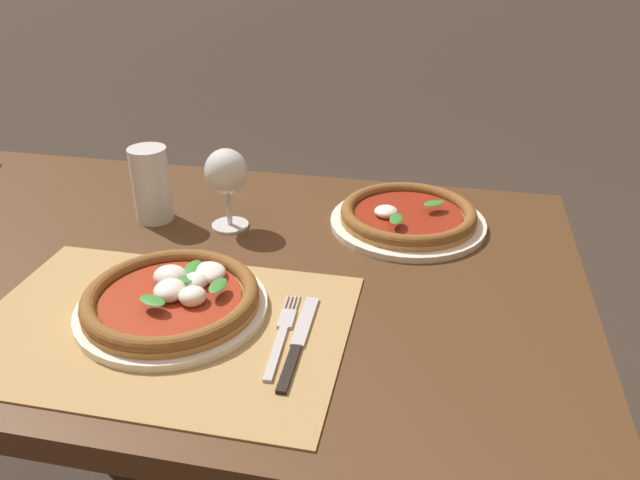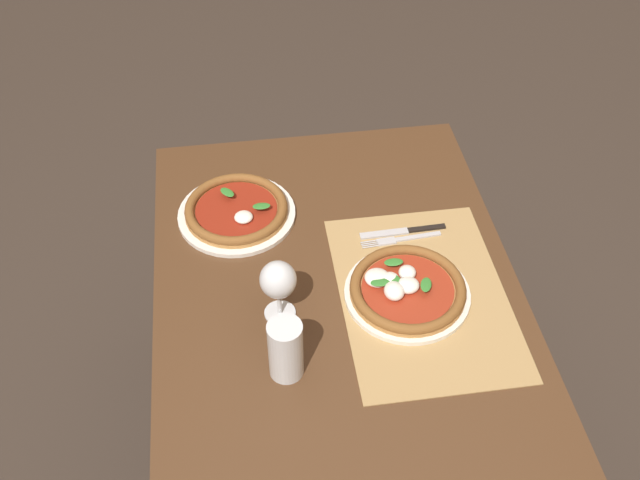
{
  "view_description": "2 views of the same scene",
  "coord_description": "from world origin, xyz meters",
  "px_view_note": "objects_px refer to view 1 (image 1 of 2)",
  "views": [
    {
      "loc": [
        0.44,
        -0.86,
        1.28
      ],
      "look_at": [
        0.27,
        -0.05,
        0.83
      ],
      "focal_mm": 35.0,
      "sensor_mm": 36.0,
      "label": 1
    },
    {
      "loc": [
        -1.0,
        0.2,
        2.03
      ],
      "look_at": [
        0.22,
        0.03,
        0.79
      ],
      "focal_mm": 42.0,
      "sensor_mm": 36.0,
      "label": 2
    }
  ],
  "objects_px": {
    "pint_glass": "(151,186)",
    "knife": "(299,341)",
    "fork": "(282,333)",
    "pizza_near": "(173,299)",
    "wine_glass": "(226,175)",
    "pizza_far": "(408,216)"
  },
  "relations": [
    {
      "from": "wine_glass",
      "to": "fork",
      "type": "bearing_deg",
      "value": -59.43
    },
    {
      "from": "pizza_near",
      "to": "knife",
      "type": "relative_size",
      "value": 1.32
    },
    {
      "from": "pizza_near",
      "to": "fork",
      "type": "distance_m",
      "value": 0.18
    },
    {
      "from": "pizza_near",
      "to": "fork",
      "type": "height_order",
      "value": "pizza_near"
    },
    {
      "from": "fork",
      "to": "wine_glass",
      "type": "bearing_deg",
      "value": 120.57
    },
    {
      "from": "pizza_near",
      "to": "pint_glass",
      "type": "bearing_deg",
      "value": 119.55
    },
    {
      "from": "pint_glass",
      "to": "knife",
      "type": "distance_m",
      "value": 0.49
    },
    {
      "from": "fork",
      "to": "pizza_far",
      "type": "bearing_deg",
      "value": 69.62
    },
    {
      "from": "wine_glass",
      "to": "fork",
      "type": "xyz_separation_m",
      "value": [
        0.19,
        -0.31,
        -0.1
      ]
    },
    {
      "from": "pizza_far",
      "to": "fork",
      "type": "distance_m",
      "value": 0.41
    },
    {
      "from": "pizza_near",
      "to": "wine_glass",
      "type": "bearing_deg",
      "value": 92.13
    },
    {
      "from": "wine_glass",
      "to": "knife",
      "type": "relative_size",
      "value": 0.72
    },
    {
      "from": "wine_glass",
      "to": "knife",
      "type": "xyz_separation_m",
      "value": [
        0.21,
        -0.33,
        -0.1
      ]
    },
    {
      "from": "knife",
      "to": "wine_glass",
      "type": "bearing_deg",
      "value": 123.1
    },
    {
      "from": "knife",
      "to": "pizza_near",
      "type": "bearing_deg",
      "value": 169.39
    },
    {
      "from": "pint_glass",
      "to": "knife",
      "type": "relative_size",
      "value": 0.67
    },
    {
      "from": "fork",
      "to": "knife",
      "type": "distance_m",
      "value": 0.03
    },
    {
      "from": "pizza_far",
      "to": "pint_glass",
      "type": "height_order",
      "value": "pint_glass"
    },
    {
      "from": "pint_glass",
      "to": "knife",
      "type": "xyz_separation_m",
      "value": [
        0.37,
        -0.33,
        -0.06
      ]
    },
    {
      "from": "pizza_far",
      "to": "wine_glass",
      "type": "bearing_deg",
      "value": -167.29
    },
    {
      "from": "pizza_far",
      "to": "knife",
      "type": "height_order",
      "value": "pizza_far"
    },
    {
      "from": "pint_glass",
      "to": "fork",
      "type": "bearing_deg",
      "value": -43.0
    }
  ]
}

